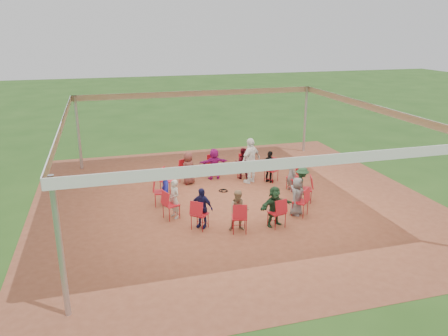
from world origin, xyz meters
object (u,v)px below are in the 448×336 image
object	(u,v)px
chair_6	(167,180)
person_seated_6	(164,187)
chair_3	(243,166)
chair_4	(213,167)
person_seated_0	(302,185)
person_seated_10	(274,206)
person_seated_3	(243,163)
chair_1	(294,178)
chair_9	(200,214)
chair_11	(277,213)
chair_2	(271,170)
person_seated_1	(291,174)
person_seated_7	(174,199)
standing_person	(251,161)
chair_0	(305,189)
chair_7	(160,192)
chair_8	(171,205)
person_seated_8	(202,208)
person_seated_4	(214,164)
chair_10	(239,217)
person_seated_2	(270,167)
chair_12	(300,202)
person_seated_5	(188,168)
person_seated_9	(239,211)
chair_5	(186,172)
laptop	(297,185)

from	to	relation	value
chair_6	person_seated_6	size ratio (longest dim) A/B	0.75
chair_3	chair_4	world-z (taller)	same
person_seated_0	person_seated_10	xyz separation A→B (m)	(-1.55, -1.44, 0.00)
person_seated_3	chair_1	bearing A→B (deg)	155.10
chair_9	chair_11	distance (m)	2.23
chair_2	person_seated_3	distance (m)	1.14
chair_1	person_seated_1	bearing A→B (deg)	90.00
chair_6	person_seated_7	xyz separation A→B (m)	(-0.10, -2.18, 0.16)
person_seated_3	standing_person	world-z (taller)	standing_person
person_seated_10	chair_0	bearing A→B (deg)	24.90
person_seated_1	person_seated_3	xyz separation A→B (m)	(-1.25, 1.72, 0.00)
chair_2	chair_7	world-z (taller)	same
chair_8	person_seated_1	xyz separation A→B (m)	(4.48, 1.24, 0.16)
chair_3	person_seated_10	xyz separation A→B (m)	(-0.47, -4.36, 0.16)
person_seated_6	person_seated_8	bearing A→B (deg)	27.69
chair_2	chair_8	size ratio (longest dim) A/B	1.00
person_seated_1	person_seated_4	size ratio (longest dim) A/B	1.00
chair_1	standing_person	size ratio (longest dim) A/B	0.53
person_seated_1	standing_person	distance (m)	1.64
chair_9	chair_10	xyz separation A→B (m)	(1.03, -0.51, 0.00)
person_seated_10	chair_10	bearing A→B (deg)	172.09
person_seated_8	standing_person	xyz separation A→B (m)	(2.62, 3.26, 0.25)
chair_4	person_seated_3	bearing A→B (deg)	160.22
chair_1	person_seated_2	xyz separation A→B (m)	(-0.53, 0.99, 0.16)
person_seated_2	person_seated_3	xyz separation A→B (m)	(-0.84, 0.70, 0.00)
chair_12	person_seated_5	world-z (taller)	person_seated_5
person_seated_9	person_seated_7	bearing A→B (deg)	152.31
chair_5	person_seated_6	bearing A→B (deg)	30.49
person_seated_7	chair_10	bearing A→B (deg)	24.90
chair_1	chair_5	xyz separation A→B (m)	(-3.55, 1.75, 0.00)
chair_6	chair_7	bearing A→B (deg)	13.85
chair_9	person_seated_7	bearing A→B (deg)	160.22
chair_12	laptop	distance (m)	1.12
chair_11	person_seated_6	size ratio (longest dim) A/B	0.75
chair_3	person_seated_6	xyz separation A→B (m)	(-3.34, -1.93, 0.16)
chair_3	person_seated_9	size ratio (longest dim) A/B	0.75
chair_6	person_seated_6	xyz separation A→B (m)	(-0.26, -1.10, 0.16)
person_seated_6	person_seated_7	size ratio (longest dim) A/B	1.00
chair_8	person_seated_3	distance (m)	4.38
chair_3	person_seated_1	distance (m)	2.19
chair_1	chair_7	size ratio (longest dim) A/B	1.00
chair_10	person_seated_3	bearing A→B (deg)	83.26
person_seated_8	person_seated_10	xyz separation A→B (m)	(2.07, -0.46, 0.00)
person_seated_0	person_seated_4	distance (m)	3.76
chair_2	chair_6	world-z (taller)	same
chair_6	person_seated_1	bearing A→B (deg)	110.21
chair_0	person_seated_6	world-z (taller)	person_seated_6
chair_2	chair_9	distance (m)	4.77
chair_0	chair_1	distance (m)	1.15
person_seated_0	person_seated_5	xyz separation A→B (m)	(-3.26, 2.75, 0.00)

